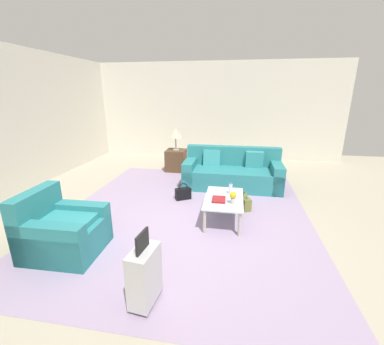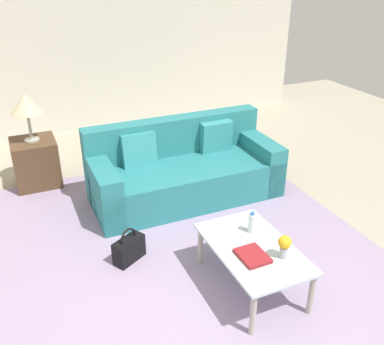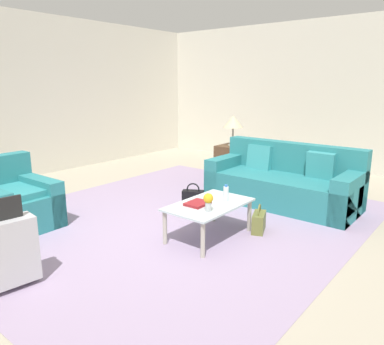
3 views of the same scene
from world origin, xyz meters
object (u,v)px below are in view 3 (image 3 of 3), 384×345
object	(u,v)px
flower_vase	(208,200)
handbag_olive	(259,222)
table_lamp	(233,122)
handbag_black	(193,198)
coffee_table_book	(197,203)
coffee_table	(209,208)
side_table	(232,160)
suitcase_silver	(13,250)
couch	(284,183)
water_bottle	(226,194)
armchair	(12,204)

from	to	relation	value
flower_vase	handbag_olive	world-z (taller)	flower_vase
table_lamp	handbag_black	world-z (taller)	table_lamp
coffee_table_book	flower_vase	bearing A→B (deg)	-114.80
coffee_table	side_table	xyz separation A→B (m)	(2.80, 1.50, -0.07)
side_table	flower_vase	bearing A→B (deg)	-151.35
coffee_table	suitcase_silver	bearing A→B (deg)	160.71
couch	water_bottle	size ratio (longest dim) A/B	10.89
coffee_table	handbag_olive	distance (m)	0.70
handbag_black	couch	bearing A→B (deg)	-44.09
flower_vase	side_table	distance (m)	3.45
armchair	suitcase_silver	size ratio (longest dim) A/B	1.15
handbag_black	flower_vase	bearing A→B (deg)	-134.39
water_bottle	handbag_black	bearing A→B (deg)	59.03
flower_vase	handbag_black	bearing A→B (deg)	45.61
handbag_black	suitcase_silver	bearing A→B (deg)	-176.32
flower_vase	side_table	size ratio (longest dim) A/B	0.34
water_bottle	table_lamp	world-z (taller)	table_lamp
side_table	handbag_olive	world-z (taller)	side_table
water_bottle	coffee_table_book	distance (m)	0.38
handbag_black	table_lamp	bearing A→B (deg)	17.14
suitcase_silver	couch	bearing A→B (deg)	-11.89
couch	suitcase_silver	distance (m)	3.88
suitcase_silver	handbag_black	size ratio (longest dim) A/B	2.37
coffee_table	flower_vase	xyz separation A→B (m)	(-0.22, -0.15, 0.18)
water_bottle	handbag_black	world-z (taller)	water_bottle
armchair	table_lamp	world-z (taller)	table_lamp
suitcase_silver	handbag_olive	size ratio (longest dim) A/B	2.37
coffee_table	table_lamp	xyz separation A→B (m)	(2.80, 1.50, 0.69)
coffee_table	handbag_olive	xyz separation A→B (m)	(0.53, -0.38, -0.24)
couch	flower_vase	xyz separation A→B (m)	(-2.02, -0.05, 0.24)
flower_vase	water_bottle	bearing A→B (deg)	6.79
couch	table_lamp	size ratio (longest dim) A/B	3.75
table_lamp	suitcase_silver	world-z (taller)	table_lamp
water_bottle	handbag_black	distance (m)	1.21
couch	coffee_table	distance (m)	1.80
coffee_table_book	table_lamp	xyz separation A→B (m)	(2.92, 1.42, 0.62)
coffee_table_book	side_table	distance (m)	3.25
couch	table_lamp	world-z (taller)	table_lamp
table_lamp	suitcase_silver	xyz separation A→B (m)	(-4.80, -0.80, -0.70)
armchair	table_lamp	bearing A→B (deg)	-9.30
couch	flower_vase	distance (m)	2.03
side_table	table_lamp	bearing A→B (deg)	0.00
water_bottle	table_lamp	size ratio (longest dim) A/B	0.34
coffee_table_book	table_lamp	size ratio (longest dim) A/B	0.46
handbag_olive	coffee_table_book	bearing A→B (deg)	145.05
coffee_table	water_bottle	xyz separation A→B (m)	(0.20, -0.10, 0.15)
coffee_table	side_table	bearing A→B (deg)	28.18
coffee_table	handbag_olive	bearing A→B (deg)	-35.22
flower_vase	suitcase_silver	size ratio (longest dim) A/B	0.24
coffee_table_book	flower_vase	world-z (taller)	flower_vase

